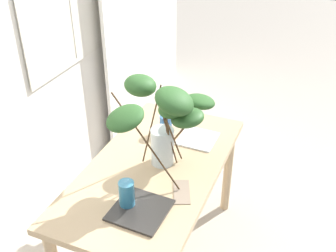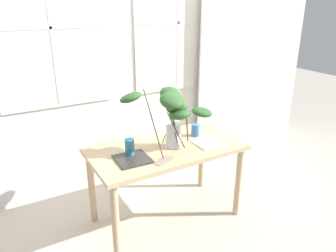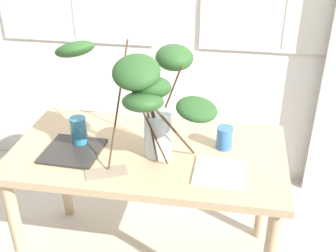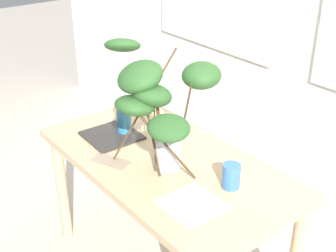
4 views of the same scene
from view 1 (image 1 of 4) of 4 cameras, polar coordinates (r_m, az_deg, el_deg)
curtain_sheer_side at (r=3.53m, az=-6.05°, el=15.60°), size 0.73×0.03×2.36m
dining_table at (r=2.41m, az=-1.91°, el=-7.47°), size 1.34×0.71×0.74m
vase_with_branches at (r=2.15m, az=-0.26°, el=1.69°), size 0.79×0.54×0.57m
drinking_glass_blue_left at (r=2.06m, az=-5.73°, el=-9.42°), size 0.08×0.08×0.15m
drinking_glass_blue_right at (r=2.62m, az=-0.32°, el=0.32°), size 0.08×0.08×0.11m
plate_square_left at (r=2.07m, az=-3.91°, el=-11.55°), size 0.28×0.28×0.01m
plate_square_right at (r=2.57m, az=4.12°, el=-1.74°), size 0.23×0.23×0.01m
napkin_folded at (r=2.18m, az=1.91°, el=-9.10°), size 0.21×0.15×0.00m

